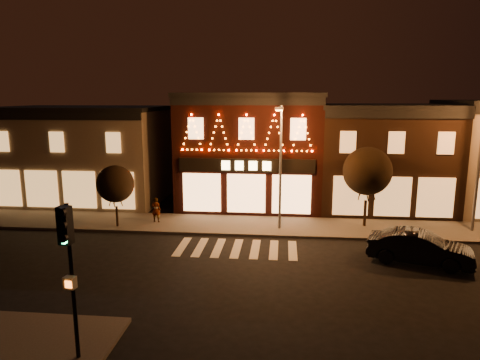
# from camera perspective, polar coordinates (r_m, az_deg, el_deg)

# --- Properties ---
(ground) EXTENTS (120.00, 120.00, 0.00)m
(ground) POSITION_cam_1_polar(r_m,az_deg,el_deg) (19.84, -1.72, -13.00)
(ground) COLOR black
(ground) RESTS_ON ground
(sidewalk_far) EXTENTS (44.00, 4.00, 0.15)m
(sidewalk_far) POSITION_cam_1_polar(r_m,az_deg,el_deg) (27.17, 4.70, -6.13)
(sidewalk_far) COLOR #47423D
(sidewalk_far) RESTS_ON ground
(building_left) EXTENTS (12.20, 8.28, 7.30)m
(building_left) POSITION_cam_1_polar(r_m,az_deg,el_deg) (35.73, -19.85, 3.30)
(building_left) COLOR #776855
(building_left) RESTS_ON ground
(building_pulp) EXTENTS (10.20, 8.34, 8.30)m
(building_pulp) POSITION_cam_1_polar(r_m,az_deg,el_deg) (32.26, 1.46, 4.08)
(building_pulp) COLOR black
(building_pulp) RESTS_ON ground
(building_right_a) EXTENTS (9.20, 8.28, 7.50)m
(building_right_a) POSITION_cam_1_polar(r_m,az_deg,el_deg) (33.01, 18.15, 2.99)
(building_right_a) COLOR black
(building_right_a) RESTS_ON ground
(traffic_signal_near) EXTENTS (0.38, 0.51, 4.90)m
(traffic_signal_near) POSITION_cam_1_polar(r_m,az_deg,el_deg) (13.64, -21.79, -8.95)
(traffic_signal_near) COLOR black
(traffic_signal_near) RESTS_ON sidewalk_near
(streetlamp_mid) EXTENTS (0.48, 1.70, 7.41)m
(streetlamp_mid) POSITION_cam_1_polar(r_m,az_deg,el_deg) (25.40, 5.36, 2.89)
(streetlamp_mid) COLOR #59595E
(streetlamp_mid) RESTS_ON sidewalk_far
(tree_left) EXTENTS (2.28, 2.28, 3.81)m
(tree_left) POSITION_cam_1_polar(r_m,az_deg,el_deg) (27.31, -16.19, -0.50)
(tree_left) COLOR black
(tree_left) RESTS_ON sidewalk_far
(tree_right) EXTENTS (2.95, 2.95, 4.93)m
(tree_right) POSITION_cam_1_polar(r_m,az_deg,el_deg) (27.27, 16.51, 1.13)
(tree_right) COLOR black
(tree_right) RESTS_ON sidewalk_far
(dark_sedan) EXTENTS (5.16, 3.14, 1.60)m
(dark_sedan) POSITION_cam_1_polar(r_m,az_deg,el_deg) (23.02, 22.69, -8.27)
(dark_sedan) COLOR black
(dark_sedan) RESTS_ON ground
(pedestrian) EXTENTS (0.61, 0.42, 1.60)m
(pedestrian) POSITION_cam_1_polar(r_m,az_deg,el_deg) (28.06, -11.05, -3.88)
(pedestrian) COLOR gray
(pedestrian) RESTS_ON sidewalk_far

